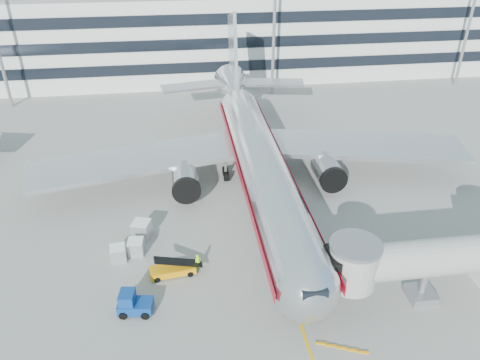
{
  "coord_description": "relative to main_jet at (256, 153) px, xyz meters",
  "views": [
    {
      "loc": [
        -8.21,
        -34.19,
        27.83
      ],
      "look_at": [
        -2.54,
        6.4,
        4.0
      ],
      "focal_mm": 35.0,
      "sensor_mm": 36.0,
      "label": 1
    }
  ],
  "objects": [
    {
      "name": "jet_bridge",
      "position": [
        12.18,
        -19.72,
        -0.36
      ],
      "size": [
        17.8,
        4.5,
        7.0
      ],
      "color": "silver",
      "rests_on": "ground"
    },
    {
      "name": "terminal",
      "position": [
        0.0,
        46.23,
        3.57
      ],
      "size": [
        150.0,
        24.25,
        15.6
      ],
      "color": "silver",
      "rests_on": "ground"
    },
    {
      "name": "ground",
      "position": [
        0.0,
        -11.72,
        -4.23
      ],
      "size": [
        180.0,
        180.0,
        0.0
      ],
      "primitive_type": "plane",
      "color": "gray",
      "rests_on": "ground"
    },
    {
      "name": "cargo_container_front",
      "position": [
        -13.0,
        -10.66,
        -3.49
      ],
      "size": [
        1.51,
        1.51,
        1.49
      ],
      "color": "#BABCC1",
      "rests_on": "ground"
    },
    {
      "name": "ramp_worker",
      "position": [
        -7.46,
        -13.69,
        -3.44
      ],
      "size": [
        0.68,
        0.56,
        1.59
      ],
      "primitive_type": "imported",
      "rotation": [
        0.0,
        0.0,
        0.36
      ],
      "color": "#ADF519",
      "rests_on": "ground"
    },
    {
      "name": "main_jet",
      "position": [
        0.0,
        0.0,
        0.0
      ],
      "size": [
        50.95,
        48.7,
        16.06
      ],
      "color": "silver",
      "rests_on": "ground"
    },
    {
      "name": "cargo_container_right",
      "position": [
        -12.58,
        -8.14,
        -3.36
      ],
      "size": [
        2.05,
        2.05,
        1.73
      ],
      "color": "#BABCC1",
      "rests_on": "ground"
    },
    {
      "name": "lead_in_line",
      "position": [
        0.0,
        -1.72,
        -4.23
      ],
      "size": [
        0.25,
        70.0,
        0.01
      ],
      "primitive_type": "cube",
      "color": "#DDA20B",
      "rests_on": "ground"
    },
    {
      "name": "baggage_tug",
      "position": [
        -12.85,
        -18.07,
        -3.36
      ],
      "size": [
        2.87,
        2.05,
        2.01
      ],
      "color": "navy",
      "rests_on": "ground"
    },
    {
      "name": "light_mast_centre",
      "position": [
        8.0,
        30.28,
        10.64
      ],
      "size": [
        2.4,
        1.2,
        25.45
      ],
      "color": "gray",
      "rests_on": "ground"
    },
    {
      "name": "cargo_container_left",
      "position": [
        -14.57,
        -11.38,
        -3.5
      ],
      "size": [
        1.51,
        1.51,
        1.46
      ],
      "color": "#BABCC1",
      "rests_on": "ground"
    },
    {
      "name": "belt_loader",
      "position": [
        -9.7,
        -14.05,
        -3.67
      ],
      "size": [
        4.21,
        1.88,
        1.98
      ],
      "color": "orange",
      "rests_on": "ground"
    }
  ]
}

